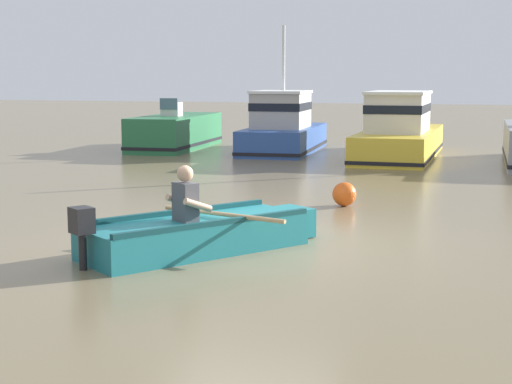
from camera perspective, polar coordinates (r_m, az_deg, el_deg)
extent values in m
plane|color=#7A6B4C|center=(11.32, -0.56, -3.62)|extent=(120.00, 120.00, 0.00)
cube|color=#1E727A|center=(10.66, -4.43, -3.19)|extent=(2.68, 3.17, 0.44)
cube|color=#1E727A|center=(11.68, 2.67, -2.16)|extent=(0.73, 0.67, 0.42)
cube|color=#103F43|center=(11.03, -5.90, -1.49)|extent=(1.81, 2.54, 0.08)
cube|color=#103F43|center=(10.19, -2.86, -2.27)|extent=(1.81, 2.54, 0.08)
cube|color=teal|center=(10.57, -4.89, -2.30)|extent=(0.99, 0.81, 0.06)
cylinder|color=black|center=(9.86, -12.48, -4.02)|extent=(0.14, 0.14, 0.54)
cube|color=black|center=(9.79, -12.54, -2.02)|extent=(0.37, 0.36, 0.32)
cube|color=#4C4C51|center=(10.49, -5.14, -0.72)|extent=(0.40, 0.38, 0.52)
sphere|color=tan|center=(10.44, -5.17, 1.34)|extent=(0.22, 0.22, 0.22)
cylinder|color=tan|center=(10.70, -5.55, -0.65)|extent=(0.32, 0.40, 0.23)
cylinder|color=tan|center=(10.34, -4.25, -0.96)|extent=(0.32, 0.40, 0.23)
cylinder|color=tan|center=(10.68, -2.43, -1.62)|extent=(1.93, 0.64, 0.06)
cube|color=#287042|center=(26.21, -5.85, 4.37)|extent=(2.06, 5.15, 1.09)
cube|color=black|center=(26.24, -5.84, 3.59)|extent=(2.10, 5.20, 0.10)
cube|color=silver|center=(25.81, -6.15, 6.01)|extent=(0.63, 0.54, 0.44)
cube|color=slate|center=(25.56, -6.35, 6.38)|extent=(0.60, 0.08, 0.36)
cube|color=#2D519E|center=(25.03, 2.04, 3.86)|extent=(2.31, 5.34, 0.78)
cube|color=black|center=(25.06, 2.04, 3.28)|extent=(2.35, 5.38, 0.10)
cube|color=#B2ADA3|center=(24.52, 1.84, 5.93)|extent=(1.68, 2.29, 1.07)
cube|color=black|center=(24.51, 1.84, 6.24)|extent=(1.71, 2.32, 0.24)
cube|color=white|center=(24.50, 1.84, 7.28)|extent=(1.76, 2.40, 0.08)
cylinder|color=silver|center=(24.83, 2.01, 8.37)|extent=(0.10, 0.10, 3.16)
cube|color=gold|center=(23.71, 10.43, 3.49)|extent=(2.00, 6.80, 0.79)
cube|color=black|center=(23.74, 10.41, 2.87)|extent=(2.04, 6.84, 0.10)
cube|color=silver|center=(23.05, 10.31, 5.68)|extent=(1.56, 2.85, 1.08)
cube|color=black|center=(23.04, 10.32, 6.02)|extent=(1.59, 2.88, 0.24)
cube|color=white|center=(23.03, 10.35, 7.12)|extent=(1.64, 3.00, 0.08)
sphere|color=#E55919|center=(14.47, 6.43, -0.15)|extent=(0.44, 0.44, 0.44)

